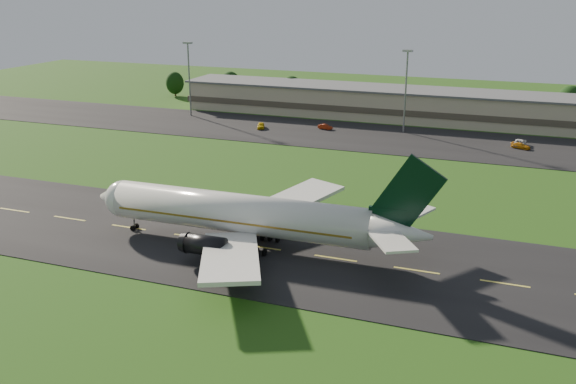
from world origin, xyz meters
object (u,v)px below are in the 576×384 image
(airliner, at_px, (245,215))
(service_vehicle_b, at_px, (325,127))
(light_mast_west, at_px, (189,70))
(service_vehicle_a, at_px, (261,126))
(service_vehicle_d, at_px, (521,146))
(light_mast_centre, at_px, (406,81))
(service_vehicle_c, at_px, (519,143))
(terminal, at_px, (421,106))

(airliner, bearing_deg, service_vehicle_b, 97.90)
(light_mast_west, height_order, service_vehicle_b, light_mast_west)
(service_vehicle_a, height_order, service_vehicle_d, service_vehicle_a)
(light_mast_centre, bearing_deg, airliner, -95.26)
(airliner, bearing_deg, service_vehicle_c, 63.90)
(service_vehicle_c, bearing_deg, light_mast_centre, 175.62)
(light_mast_west, height_order, service_vehicle_a, light_mast_west)
(service_vehicle_d, bearing_deg, service_vehicle_c, 32.50)
(airliner, relative_size, light_mast_centre, 2.52)
(service_vehicle_c, xyz_separation_m, service_vehicle_d, (0.35, -2.06, -0.12))
(service_vehicle_b, bearing_deg, airliner, -159.08)
(airliner, distance_m, service_vehicle_a, 76.66)
(light_mast_centre, xyz_separation_m, service_vehicle_d, (27.97, -7.40, -12.01))
(light_mast_centre, xyz_separation_m, service_vehicle_a, (-35.05, -8.60, -11.90))
(service_vehicle_b, xyz_separation_m, service_vehicle_c, (46.91, -1.62, 0.12))
(terminal, bearing_deg, light_mast_centre, -94.95)
(service_vehicle_a, bearing_deg, service_vehicle_d, -19.21)
(service_vehicle_b, distance_m, service_vehicle_d, 47.40)
(terminal, xyz_separation_m, service_vehicle_c, (26.22, -21.53, -3.15))
(airliner, relative_size, terminal, 0.35)
(terminal, height_order, service_vehicle_a, terminal)
(light_mast_west, xyz_separation_m, light_mast_centre, (60.00, 0.00, 0.00))
(light_mast_centre, xyz_separation_m, service_vehicle_c, (27.63, -5.34, -11.90))
(service_vehicle_a, height_order, service_vehicle_c, service_vehicle_a)
(service_vehicle_a, xyz_separation_m, service_vehicle_c, (62.68, 3.26, -0.00))
(light_mast_west, height_order, service_vehicle_c, light_mast_west)
(light_mast_centre, bearing_deg, service_vehicle_d, -14.83)
(airliner, xyz_separation_m, service_vehicle_d, (35.33, 72.58, -3.94))
(service_vehicle_c, bearing_deg, service_vehicle_d, -73.89)
(service_vehicle_b, height_order, service_vehicle_d, service_vehicle_d)
(terminal, height_order, service_vehicle_d, terminal)
(service_vehicle_b, distance_m, service_vehicle_c, 46.94)
(light_mast_west, relative_size, service_vehicle_a, 4.67)
(service_vehicle_a, xyz_separation_m, service_vehicle_d, (63.02, 1.20, -0.12))
(airliner, xyz_separation_m, service_vehicle_c, (34.99, 74.64, -3.82))
(light_mast_centre, relative_size, service_vehicle_d, 4.73)
(terminal, xyz_separation_m, light_mast_west, (-61.40, -16.18, 8.75))
(light_mast_west, height_order, service_vehicle_d, light_mast_west)
(service_vehicle_a, xyz_separation_m, service_vehicle_b, (15.77, 4.88, -0.12))
(airliner, distance_m, light_mast_west, 96.09)
(terminal, bearing_deg, service_vehicle_a, -145.79)
(service_vehicle_c, bearing_deg, terminal, 147.19)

